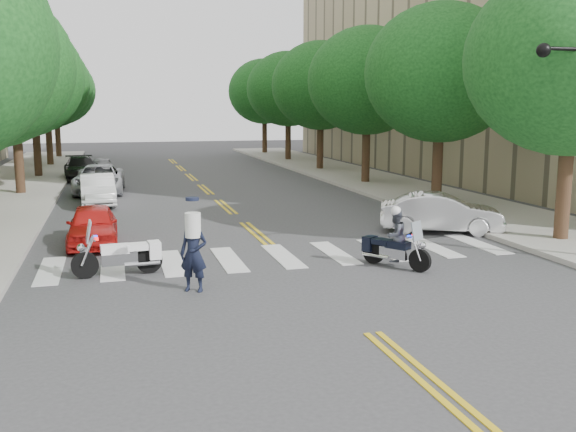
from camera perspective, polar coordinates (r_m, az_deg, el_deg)
name	(u,v)px	position (r m, az deg, el deg)	size (l,w,h in m)	color
ground	(372,333)	(12.23, 7.51, -10.29)	(140.00, 140.00, 0.00)	#38383A
sidewalk_left	(5,195)	(33.21, -23.83, 1.75)	(5.00, 60.00, 0.15)	#9E9991
sidewalk_right	(377,182)	(35.71, 7.92, 2.98)	(5.00, 60.00, 0.15)	#9E9991
tree_l_2	(13,77)	(32.89, -23.26, 11.31)	(6.40, 6.40, 8.45)	#382316
tree_l_3	(33,83)	(40.83, -21.74, 10.93)	(6.40, 6.40, 8.45)	#382316
tree_l_4	(46,87)	(48.79, -20.72, 10.66)	(6.40, 6.40, 8.45)	#382316
tree_l_5	(55,90)	(56.76, -19.99, 10.47)	(6.40, 6.40, 8.45)	#382316
tree_r_0	(573,60)	(21.32, 24.03, 12.59)	(6.40, 6.40, 8.45)	#382316
tree_r_1	(441,73)	(28.00, 13.43, 12.24)	(6.40, 6.40, 8.45)	#382316
tree_r_2	(367,81)	(35.23, 7.06, 11.84)	(6.40, 6.40, 8.45)	#382316
tree_r_3	(320,86)	(42.74, 2.91, 11.49)	(6.40, 6.40, 8.45)	#382316
tree_r_4	(288,89)	(50.39, 0.01, 11.22)	(6.40, 6.40, 8.45)	#382316
tree_r_5	(264,91)	(58.14, -2.12, 11.00)	(6.40, 6.40, 8.45)	#382316
motorcycle_police	(394,240)	(17.02, 9.37, -2.11)	(1.30, 1.79, 1.63)	black
motorcycle_parked	(125,255)	(16.57, -14.26, -3.41)	(2.22, 0.63, 1.43)	black
officer_standing	(194,254)	(14.72, -8.39, -3.34)	(0.64, 0.42, 1.75)	black
convertible	(441,213)	(22.08, 13.44, 0.27)	(1.40, 4.03, 1.33)	silver
parked_car_a	(93,225)	(20.40, -16.98, -0.78)	(1.45, 3.61, 1.23)	red
parked_car_b	(98,190)	(28.80, -16.56, 2.26)	(1.39, 3.99, 1.32)	white
parked_car_c	(99,179)	(32.73, -16.45, 3.17)	(2.30, 4.99, 1.39)	#A3A5AB
parked_car_d	(81,168)	(39.27, -17.90, 4.06)	(1.85, 4.56, 1.32)	black
parked_car_e	(101,167)	(40.38, -16.27, 4.17)	(1.38, 3.42, 1.16)	#939398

